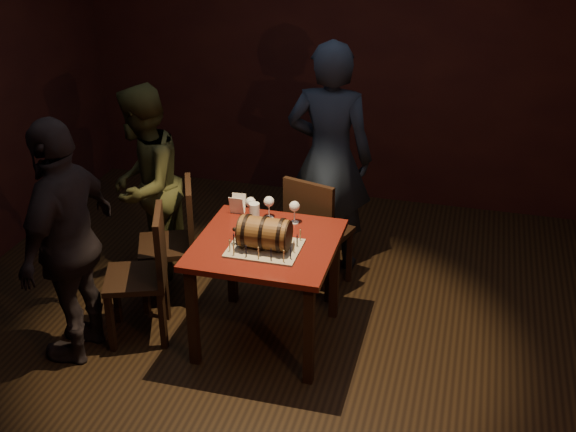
{
  "coord_description": "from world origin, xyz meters",
  "views": [
    {
      "loc": [
        1.16,
        -3.86,
        2.97
      ],
      "look_at": [
        0.1,
        0.05,
        0.95
      ],
      "focal_mm": 45.0,
      "sensor_mm": 36.0,
      "label": 1
    }
  ],
  "objects_px": {
    "barrel_cake": "(264,233)",
    "chair_back": "(315,229)",
    "chair_left_rear": "(178,236)",
    "chair_left_front": "(147,268)",
    "pub_table": "(267,257)",
    "person_back": "(330,158)",
    "person_left_front": "(69,242)",
    "wine_glass_left": "(251,203)",
    "person_left_rear": "(144,186)",
    "wine_glass_mid": "(269,202)",
    "pint_of_ale": "(254,214)",
    "wine_glass_right": "(294,207)"
  },
  "relations": [
    {
      "from": "person_back",
      "to": "pub_table",
      "type": "bearing_deg",
      "value": 80.81
    },
    {
      "from": "pub_table",
      "to": "chair_left_front",
      "type": "xyz_separation_m",
      "value": [
        -0.78,
        -0.16,
        -0.12
      ]
    },
    {
      "from": "barrel_cake",
      "to": "chair_back",
      "type": "xyz_separation_m",
      "value": [
        0.15,
        0.78,
        -0.34
      ]
    },
    {
      "from": "wine_glass_mid",
      "to": "person_left_front",
      "type": "distance_m",
      "value": 1.33
    },
    {
      "from": "pub_table",
      "to": "person_back",
      "type": "height_order",
      "value": "person_back"
    },
    {
      "from": "pint_of_ale",
      "to": "chair_left_front",
      "type": "bearing_deg",
      "value": -148.56
    },
    {
      "from": "wine_glass_left",
      "to": "wine_glass_mid",
      "type": "relative_size",
      "value": 1.0
    },
    {
      "from": "wine_glass_left",
      "to": "wine_glass_mid",
      "type": "bearing_deg",
      "value": 20.34
    },
    {
      "from": "wine_glass_left",
      "to": "wine_glass_right",
      "type": "relative_size",
      "value": 1.0
    },
    {
      "from": "chair_left_rear",
      "to": "chair_left_front",
      "type": "height_order",
      "value": "same"
    },
    {
      "from": "barrel_cake",
      "to": "wine_glass_right",
      "type": "distance_m",
      "value": 0.41
    },
    {
      "from": "pub_table",
      "to": "barrel_cake",
      "type": "xyz_separation_m",
      "value": [
        0.02,
        -0.09,
        0.22
      ]
    },
    {
      "from": "person_back",
      "to": "wine_glass_right",
      "type": "bearing_deg",
      "value": 85.01
    },
    {
      "from": "pint_of_ale",
      "to": "chair_left_front",
      "type": "xyz_separation_m",
      "value": [
        -0.63,
        -0.39,
        -0.3
      ]
    },
    {
      "from": "person_left_rear",
      "to": "person_left_front",
      "type": "xyz_separation_m",
      "value": [
        -0.03,
        -1.01,
        0.05
      ]
    },
    {
      "from": "person_left_front",
      "to": "person_left_rear",
      "type": "bearing_deg",
      "value": 178.97
    },
    {
      "from": "pub_table",
      "to": "person_left_front",
      "type": "height_order",
      "value": "person_left_front"
    },
    {
      "from": "chair_left_rear",
      "to": "wine_glass_left",
      "type": "bearing_deg",
      "value": -2.19
    },
    {
      "from": "wine_glass_mid",
      "to": "chair_left_rear",
      "type": "relative_size",
      "value": 0.17
    },
    {
      "from": "wine_glass_mid",
      "to": "chair_left_front",
      "type": "distance_m",
      "value": 0.93
    },
    {
      "from": "barrel_cake",
      "to": "wine_glass_right",
      "type": "relative_size",
      "value": 2.31
    },
    {
      "from": "barrel_cake",
      "to": "chair_left_rear",
      "type": "xyz_separation_m",
      "value": [
        -0.78,
        0.41,
        -0.34
      ]
    },
    {
      "from": "chair_left_front",
      "to": "chair_back",
      "type": "bearing_deg",
      "value": 41.86
    },
    {
      "from": "pub_table",
      "to": "chair_left_rear",
      "type": "distance_m",
      "value": 0.84
    },
    {
      "from": "wine_glass_mid",
      "to": "person_left_rear",
      "type": "relative_size",
      "value": 0.1
    },
    {
      "from": "chair_left_front",
      "to": "barrel_cake",
      "type": "bearing_deg",
      "value": 4.8
    },
    {
      "from": "barrel_cake",
      "to": "person_left_front",
      "type": "bearing_deg",
      "value": -163.57
    },
    {
      "from": "pint_of_ale",
      "to": "person_left_front",
      "type": "relative_size",
      "value": 0.09
    },
    {
      "from": "wine_glass_mid",
      "to": "chair_left_front",
      "type": "xyz_separation_m",
      "value": [
        -0.7,
        -0.5,
        -0.34
      ]
    },
    {
      "from": "pub_table",
      "to": "wine_glass_left",
      "type": "xyz_separation_m",
      "value": [
        -0.2,
        0.29,
        0.23
      ]
    },
    {
      "from": "wine_glass_left",
      "to": "person_left_rear",
      "type": "xyz_separation_m",
      "value": [
        -0.93,
        0.28,
        -0.1
      ]
    },
    {
      "from": "wine_glass_right",
      "to": "chair_left_rear",
      "type": "relative_size",
      "value": 0.17
    },
    {
      "from": "chair_back",
      "to": "person_left_rear",
      "type": "height_order",
      "value": "person_left_rear"
    },
    {
      "from": "pub_table",
      "to": "person_left_rear",
      "type": "xyz_separation_m",
      "value": [
        -1.12,
        0.57,
        0.13
      ]
    },
    {
      "from": "chair_back",
      "to": "person_left_rear",
      "type": "relative_size",
      "value": 0.61
    },
    {
      "from": "chair_left_front",
      "to": "person_left_rear",
      "type": "height_order",
      "value": "person_left_rear"
    },
    {
      "from": "pint_of_ale",
      "to": "person_back",
      "type": "height_order",
      "value": "person_back"
    },
    {
      "from": "wine_glass_right",
      "to": "person_left_front",
      "type": "distance_m",
      "value": 1.47
    },
    {
      "from": "person_left_front",
      "to": "chair_back",
      "type": "bearing_deg",
      "value": 131.34
    },
    {
      "from": "wine_glass_left",
      "to": "chair_back",
      "type": "bearing_deg",
      "value": 47.65
    },
    {
      "from": "pub_table",
      "to": "chair_left_rear",
      "type": "relative_size",
      "value": 0.97
    },
    {
      "from": "chair_back",
      "to": "chair_left_rear",
      "type": "xyz_separation_m",
      "value": [
        -0.93,
        -0.37,
        0.0
      ]
    },
    {
      "from": "wine_glass_mid",
      "to": "chair_back",
      "type": "bearing_deg",
      "value": 55.33
    },
    {
      "from": "pint_of_ale",
      "to": "chair_left_rear",
      "type": "xyz_separation_m",
      "value": [
        -0.61,
        0.09,
        -0.3
      ]
    },
    {
      "from": "person_left_rear",
      "to": "person_back",
      "type": "bearing_deg",
      "value": 108.13
    },
    {
      "from": "person_left_rear",
      "to": "person_left_front",
      "type": "height_order",
      "value": "person_left_front"
    },
    {
      "from": "wine_glass_left",
      "to": "chair_left_rear",
      "type": "relative_size",
      "value": 0.17
    },
    {
      "from": "pint_of_ale",
      "to": "person_left_front",
      "type": "distance_m",
      "value": 1.21
    },
    {
      "from": "person_back",
      "to": "person_left_front",
      "type": "distance_m",
      "value": 2.05
    },
    {
      "from": "person_back",
      "to": "barrel_cake",
      "type": "bearing_deg",
      "value": 82.23
    }
  ]
}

